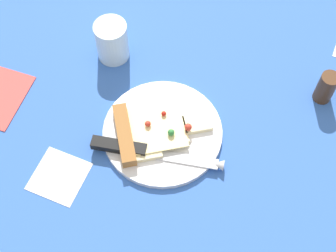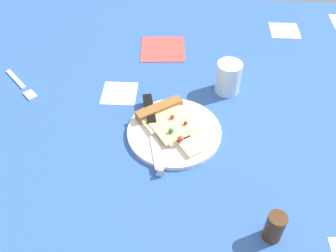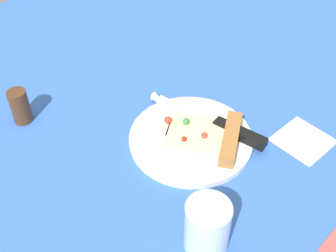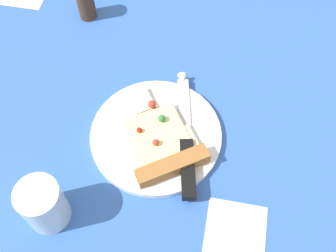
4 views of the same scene
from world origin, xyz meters
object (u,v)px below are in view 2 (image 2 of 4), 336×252
(plate, at_px, (174,132))
(pizza_slice, at_px, (169,121))
(drinking_glass, at_px, (228,78))
(napkin, at_px, (163,49))
(fork, at_px, (21,85))
(knife, at_px, (152,124))
(pepper_shaker, at_px, (275,227))

(plate, relative_size, pizza_slice, 1.18)
(drinking_glass, xyz_separation_m, napkin, (0.18, 0.18, -0.04))
(plate, xyz_separation_m, pizza_slice, (0.02, 0.01, 0.01))
(fork, distance_m, napkin, 0.41)
(knife, bearing_deg, napkin, -102.91)
(fork, bearing_deg, drinking_glass, 137.52)
(knife, height_order, pepper_shaker, pepper_shaker)
(pizza_slice, bearing_deg, napkin, -117.88)
(pizza_slice, distance_m, napkin, 0.32)
(pizza_slice, height_order, napkin, pizza_slice)
(fork, bearing_deg, plate, 116.21)
(pepper_shaker, height_order, fork, pepper_shaker)
(plate, height_order, drinking_glass, drinking_glass)
(pizza_slice, relative_size, knife, 0.79)
(pizza_slice, xyz_separation_m, pepper_shaker, (-0.27, -0.21, 0.01))
(pepper_shaker, bearing_deg, pizza_slice, 37.04)
(knife, distance_m, fork, 0.39)
(knife, relative_size, fork, 1.94)
(plate, distance_m, drinking_glass, 0.21)
(pizza_slice, height_order, fork, pizza_slice)
(pizza_slice, height_order, drinking_glass, drinking_glass)
(knife, relative_size, pepper_shaker, 3.53)
(plate, bearing_deg, napkin, 8.08)
(drinking_glass, bearing_deg, knife, 128.98)
(drinking_glass, height_order, fork, drinking_glass)
(plate, relative_size, napkin, 1.70)
(pizza_slice, distance_m, pepper_shaker, 0.34)
(plate, height_order, knife, knife)
(pepper_shaker, distance_m, fork, 0.73)
(plate, distance_m, pizza_slice, 0.03)
(knife, height_order, fork, knife)
(plate, xyz_separation_m, fork, (0.15, 0.41, -0.00))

